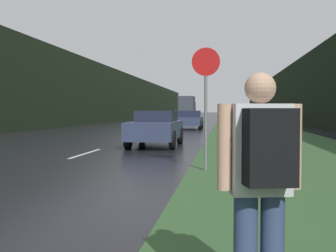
{
  "coord_description": "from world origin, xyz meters",
  "views": [
    {
      "loc": [
        4.42,
        -0.75,
        1.39
      ],
      "look_at": [
        2.44,
        14.09,
        0.84
      ],
      "focal_mm": 45.0,
      "sensor_mm": 36.0,
      "label": 1
    }
  ],
  "objects": [
    {
      "name": "lane_stripe_c",
      "position": [
        0.0,
        12.32,
        0.0
      ],
      "size": [
        0.12,
        3.0,
        0.01
      ],
      "primitive_type": "cube",
      "color": "silver",
      "rests_on": "ground_plane"
    },
    {
      "name": "car_oncoming",
      "position": [
        -1.8,
        46.42,
        0.72
      ],
      "size": [
        1.95,
        4.24,
        1.43
      ],
      "color": "black",
      "rests_on": "ground_plane"
    },
    {
      "name": "treeline_near_side",
      "position": [
        12.6,
        50.0,
        3.21
      ],
      "size": [
        2.0,
        140.0,
        6.42
      ],
      "primitive_type": "cube",
      "color": "black",
      "rests_on": "ground_plane"
    },
    {
      "name": "treeline_far_side",
      "position": [
        -9.6,
        50.0,
        3.21
      ],
      "size": [
        2.0,
        140.0,
        6.41
      ],
      "primitive_type": "cube",
      "color": "black",
      "rests_on": "ground_plane"
    },
    {
      "name": "hitchhiker_with_backpack",
      "position": [
        4.66,
        2.05,
        0.95
      ],
      "size": [
        0.56,
        0.47,
        1.64
      ],
      "rotation": [
        0.0,
        0.0,
        0.23
      ],
      "color": "navy",
      "rests_on": "ground_plane"
    },
    {
      "name": "grass_verge",
      "position": [
        6.6,
        40.0,
        0.01
      ],
      "size": [
        6.0,
        240.0,
        0.02
      ],
      "primitive_type": "cube",
      "color": "#33562D",
      "rests_on": "ground_plane"
    },
    {
      "name": "car_passing_far",
      "position": [
        1.8,
        30.63,
        0.7
      ],
      "size": [
        2.04,
        4.51,
        1.37
      ],
      "rotation": [
        0.0,
        0.0,
        3.14
      ],
      "color": "#2D3856",
      "rests_on": "ground_plane"
    },
    {
      "name": "delivery_truck",
      "position": [
        -1.8,
        71.18,
        1.95
      ],
      "size": [
        2.62,
        7.45,
        3.75
      ],
      "color": "black",
      "rests_on": "ground_plane"
    },
    {
      "name": "car_passing_near",
      "position": [
        1.8,
        15.39,
        0.71
      ],
      "size": [
        1.82,
        4.21,
        1.38
      ],
      "rotation": [
        0.0,
        0.0,
        3.14
      ],
      "color": "#2D3856",
      "rests_on": "ground_plane"
    },
    {
      "name": "stop_sign",
      "position": [
        4.0,
        8.88,
        1.7
      ],
      "size": [
        0.64,
        0.07,
        2.82
      ],
      "color": "slate",
      "rests_on": "ground_plane"
    },
    {
      "name": "lane_stripe_d",
      "position": [
        0.0,
        19.32,
        0.0
      ],
      "size": [
        0.12,
        3.0,
        0.01
      ],
      "primitive_type": "cube",
      "color": "silver",
      "rests_on": "ground_plane"
    }
  ]
}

